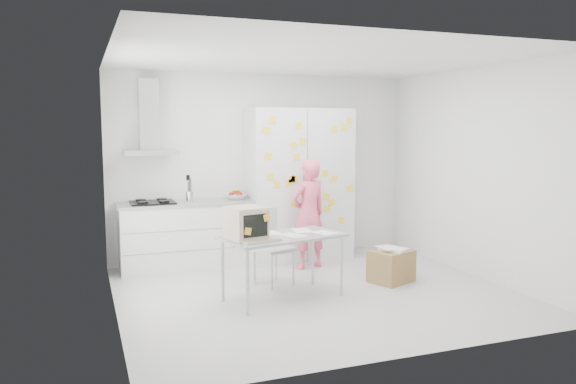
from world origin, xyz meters
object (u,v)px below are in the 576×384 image
object	(u,v)px
person	(309,214)
desk	(260,230)
cardboard_box	(391,266)
chair	(270,242)

from	to	relation	value
person	desk	distance (m)	1.64
cardboard_box	chair	bearing A→B (deg)	162.73
desk	chair	size ratio (longest dim) A/B	1.58
chair	desk	bearing A→B (deg)	-136.68
person	chair	size ratio (longest dim) A/B	1.62
desk	cardboard_box	bearing A→B (deg)	-6.46
chair	cardboard_box	xyz separation A→B (m)	(1.46, -0.45, -0.32)
chair	cardboard_box	world-z (taller)	chair
person	cardboard_box	bearing A→B (deg)	109.45
person	chair	bearing A→B (deg)	21.92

